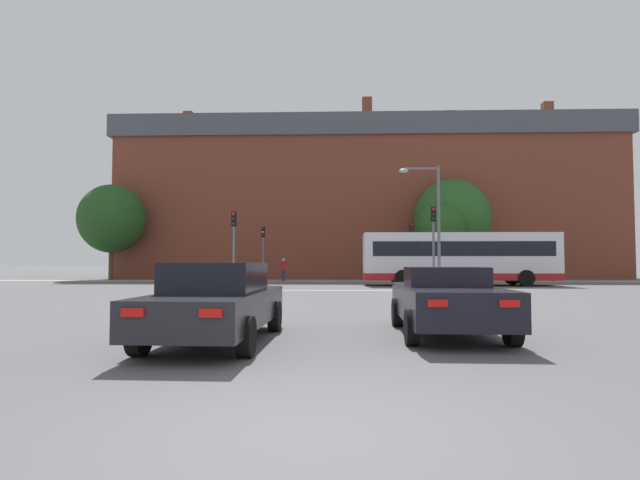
{
  "coord_description": "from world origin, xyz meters",
  "views": [
    {
      "loc": [
        0.17,
        -4.23,
        1.47
      ],
      "look_at": [
        -0.79,
        24.55,
        2.75
      ],
      "focal_mm": 28.0,
      "sensor_mm": 36.0,
      "label": 1
    }
  ],
  "objects_px": {
    "pedestrian_walking_west": "(410,267)",
    "traffic_light_near_right": "(433,234)",
    "car_saloon_left": "(217,301)",
    "car_roadster_right": "(447,300)",
    "traffic_light_far_left": "(263,245)",
    "bus_crossing_lead": "(459,257)",
    "pedestrian_walking_east": "(470,268)",
    "street_lamp_junction": "(431,213)",
    "pedestrian_waiting": "(283,268)",
    "traffic_light_far_right": "(411,242)",
    "traffic_light_near_left": "(234,237)"
  },
  "relations": [
    {
      "from": "pedestrian_walking_west",
      "to": "traffic_light_near_right",
      "type": "bearing_deg",
      "value": 38.19
    },
    {
      "from": "car_saloon_left",
      "to": "traffic_light_near_right",
      "type": "height_order",
      "value": "traffic_light_near_right"
    },
    {
      "from": "car_roadster_right",
      "to": "traffic_light_far_left",
      "type": "height_order",
      "value": "traffic_light_far_left"
    },
    {
      "from": "bus_crossing_lead",
      "to": "pedestrian_walking_east",
      "type": "distance_m",
      "value": 7.48
    },
    {
      "from": "car_saloon_left",
      "to": "pedestrian_walking_west",
      "type": "xyz_separation_m",
      "value": [
        7.98,
        30.3,
        0.32
      ]
    },
    {
      "from": "car_saloon_left",
      "to": "street_lamp_junction",
      "type": "height_order",
      "value": "street_lamp_junction"
    },
    {
      "from": "traffic_light_far_left",
      "to": "pedestrian_walking_east",
      "type": "bearing_deg",
      "value": 2.21
    },
    {
      "from": "car_saloon_left",
      "to": "pedestrian_waiting",
      "type": "height_order",
      "value": "pedestrian_waiting"
    },
    {
      "from": "traffic_light_far_left",
      "to": "traffic_light_far_right",
      "type": "xyz_separation_m",
      "value": [
        11.25,
        -0.25,
        0.15
      ]
    },
    {
      "from": "car_roadster_right",
      "to": "pedestrian_walking_west",
      "type": "xyz_separation_m",
      "value": [
        3.56,
        29.27,
        0.36
      ]
    },
    {
      "from": "car_roadster_right",
      "to": "traffic_light_near_left",
      "type": "height_order",
      "value": "traffic_light_near_left"
    },
    {
      "from": "car_saloon_left",
      "to": "traffic_light_near_left",
      "type": "bearing_deg",
      "value": 102.46
    },
    {
      "from": "traffic_light_near_right",
      "to": "traffic_light_far_left",
      "type": "height_order",
      "value": "traffic_light_near_right"
    },
    {
      "from": "traffic_light_far_left",
      "to": "pedestrian_waiting",
      "type": "relative_size",
      "value": 2.36
    },
    {
      "from": "pedestrian_walking_west",
      "to": "car_roadster_right",
      "type": "bearing_deg",
      "value": 33.86
    },
    {
      "from": "traffic_light_near_right",
      "to": "traffic_light_far_right",
      "type": "distance_m",
      "value": 10.8
    },
    {
      "from": "car_saloon_left",
      "to": "street_lamp_junction",
      "type": "relative_size",
      "value": 0.72
    },
    {
      "from": "traffic_light_near_right",
      "to": "car_saloon_left",
      "type": "bearing_deg",
      "value": -112.64
    },
    {
      "from": "car_roadster_right",
      "to": "street_lamp_junction",
      "type": "xyz_separation_m",
      "value": [
        2.83,
        16.47,
        3.4
      ]
    },
    {
      "from": "traffic_light_near_left",
      "to": "pedestrian_walking_east",
      "type": "height_order",
      "value": "traffic_light_near_left"
    },
    {
      "from": "car_roadster_right",
      "to": "traffic_light_far_right",
      "type": "relative_size",
      "value": 0.98
    },
    {
      "from": "bus_crossing_lead",
      "to": "pedestrian_walking_west",
      "type": "distance_m",
      "value": 8.12
    },
    {
      "from": "car_roadster_right",
      "to": "pedestrian_walking_east",
      "type": "relative_size",
      "value": 2.58
    },
    {
      "from": "car_saloon_left",
      "to": "car_roadster_right",
      "type": "bearing_deg",
      "value": 14.78
    },
    {
      "from": "pedestrian_walking_west",
      "to": "traffic_light_far_right",
      "type": "bearing_deg",
      "value": 35.6
    },
    {
      "from": "car_saloon_left",
      "to": "pedestrian_walking_east",
      "type": "xyz_separation_m",
      "value": [
        12.42,
        29.44,
        0.25
      ]
    },
    {
      "from": "traffic_light_near_left",
      "to": "pedestrian_walking_west",
      "type": "distance_m",
      "value": 17.17
    },
    {
      "from": "traffic_light_far_right",
      "to": "street_lamp_junction",
      "type": "height_order",
      "value": "street_lamp_junction"
    },
    {
      "from": "traffic_light_near_left",
      "to": "traffic_light_far_left",
      "type": "height_order",
      "value": "traffic_light_near_left"
    },
    {
      "from": "pedestrian_walking_east",
      "to": "pedestrian_walking_west",
      "type": "xyz_separation_m",
      "value": [
        -4.44,
        0.87,
        0.07
      ]
    },
    {
      "from": "street_lamp_junction",
      "to": "pedestrian_walking_east",
      "type": "bearing_deg",
      "value": 66.6
    },
    {
      "from": "car_roadster_right",
      "to": "traffic_light_far_right",
      "type": "distance_m",
      "value": 27.84
    },
    {
      "from": "bus_crossing_lead",
      "to": "traffic_light_near_right",
      "type": "height_order",
      "value": "traffic_light_near_right"
    },
    {
      "from": "street_lamp_junction",
      "to": "pedestrian_walking_west",
      "type": "bearing_deg",
      "value": 86.74
    },
    {
      "from": "car_roadster_right",
      "to": "traffic_light_near_left",
      "type": "distance_m",
      "value": 18.36
    },
    {
      "from": "traffic_light_far_right",
      "to": "pedestrian_waiting",
      "type": "bearing_deg",
      "value": 177.0
    },
    {
      "from": "street_lamp_junction",
      "to": "traffic_light_near_right",
      "type": "bearing_deg",
      "value": 59.93
    },
    {
      "from": "street_lamp_junction",
      "to": "pedestrian_waiting",
      "type": "relative_size",
      "value": 3.74
    },
    {
      "from": "car_saloon_left",
      "to": "pedestrian_waiting",
      "type": "xyz_separation_m",
      "value": [
        -1.88,
        29.08,
        0.3
      ]
    },
    {
      "from": "traffic_light_near_right",
      "to": "pedestrian_walking_east",
      "type": "distance_m",
      "value": 12.85
    },
    {
      "from": "traffic_light_near_right",
      "to": "pedestrian_walking_west",
      "type": "relative_size",
      "value": 2.48
    },
    {
      "from": "car_roadster_right",
      "to": "pedestrian_walking_west",
      "type": "height_order",
      "value": "pedestrian_walking_west"
    },
    {
      "from": "traffic_light_near_right",
      "to": "traffic_light_far_left",
      "type": "bearing_deg",
      "value": 134.45
    },
    {
      "from": "bus_crossing_lead",
      "to": "traffic_light_near_right",
      "type": "relative_size",
      "value": 2.69
    },
    {
      "from": "traffic_light_far_right",
      "to": "pedestrian_walking_west",
      "type": "relative_size",
      "value": 2.47
    },
    {
      "from": "traffic_light_near_left",
      "to": "pedestrian_walking_west",
      "type": "bearing_deg",
      "value": 48.42
    },
    {
      "from": "car_saloon_left",
      "to": "bus_crossing_lead",
      "type": "distance_m",
      "value": 24.54
    },
    {
      "from": "traffic_light_near_right",
      "to": "traffic_light_far_right",
      "type": "xyz_separation_m",
      "value": [
        0.41,
        10.8,
        -0.02
      ]
    },
    {
      "from": "bus_crossing_lead",
      "to": "pedestrian_walking_west",
      "type": "height_order",
      "value": "bus_crossing_lead"
    },
    {
      "from": "pedestrian_walking_east",
      "to": "pedestrian_walking_west",
      "type": "bearing_deg",
      "value": 4.3
    }
  ]
}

